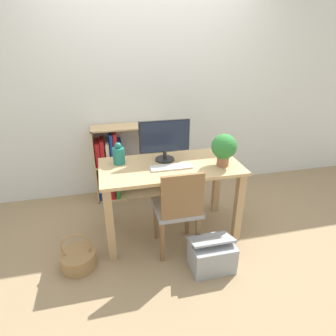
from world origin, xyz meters
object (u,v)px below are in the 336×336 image
object	(u,v)px
monitor	(165,138)
chair	(178,208)
storage_box	(212,254)
keyboard	(171,167)
potted_plant	(224,148)
bookshelf	(117,164)
basket	(78,259)
vase	(119,155)

from	to	relation	value
monitor	chair	distance (m)	0.66
monitor	storage_box	bearing A→B (deg)	-70.11
keyboard	potted_plant	size ratio (longest dim) A/B	1.28
chair	bookshelf	world-z (taller)	bookshelf
bookshelf	monitor	bearing A→B (deg)	-58.41
basket	vase	bearing A→B (deg)	45.96
monitor	bookshelf	bearing A→B (deg)	121.59
chair	storage_box	size ratio (longest dim) A/B	2.31
potted_plant	storage_box	size ratio (longest dim) A/B	0.82
bookshelf	storage_box	xyz separation A→B (m)	(0.69, -1.41, -0.30)
monitor	basket	distance (m)	1.32
monitor	keyboard	xyz separation A→B (m)	(0.02, -0.20, -0.21)
keyboard	storage_box	world-z (taller)	keyboard
chair	basket	bearing A→B (deg)	179.56
monitor	basket	world-z (taller)	monitor
chair	basket	world-z (taller)	chair
monitor	storage_box	world-z (taller)	monitor
keyboard	bookshelf	world-z (taller)	bookshelf
keyboard	potted_plant	distance (m)	0.51
potted_plant	chair	size ratio (longest dim) A/B	0.35
chair	bookshelf	bearing A→B (deg)	110.98
storage_box	vase	bearing A→B (deg)	133.86
keyboard	chair	distance (m)	0.37
vase	bookshelf	xyz separation A→B (m)	(0.00, 0.69, -0.40)
vase	potted_plant	size ratio (longest dim) A/B	0.69
storage_box	basket	bearing A→B (deg)	166.73
vase	storage_box	xyz separation A→B (m)	(0.69, -0.72, -0.71)
basket	bookshelf	bearing A→B (deg)	69.03
keyboard	basket	world-z (taller)	keyboard
potted_plant	storage_box	bearing A→B (deg)	-117.72
storage_box	chair	bearing A→B (deg)	130.80
chair	keyboard	bearing A→B (deg)	89.72
keyboard	vase	world-z (taller)	vase
keyboard	bookshelf	size ratio (longest dim) A/B	0.43
potted_plant	basket	distance (m)	1.62
monitor	vase	distance (m)	0.46
monitor	potted_plant	world-z (taller)	monitor
bookshelf	basket	xyz separation A→B (m)	(-0.44, -1.15, -0.35)
storage_box	monitor	bearing A→B (deg)	109.89
vase	storage_box	distance (m)	1.22
monitor	potted_plant	distance (m)	0.56
basket	keyboard	bearing A→B (deg)	15.21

